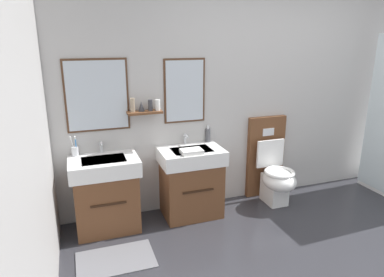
{
  "coord_description": "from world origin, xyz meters",
  "views": [
    {
      "loc": [
        -2.15,
        -1.85,
        1.92
      ],
      "look_at": [
        -1.02,
        1.4,
        0.9
      ],
      "focal_mm": 32.47,
      "sensor_mm": 36.0,
      "label": 1
    }
  ],
  "objects_px": {
    "soap_dispenser": "(208,135)",
    "folded_hand_towel": "(192,151)",
    "toilet": "(272,171)",
    "vanity_sink_left": "(106,192)",
    "vanity_sink_right": "(191,181)",
    "toothbrush_cup": "(75,151)"
  },
  "relations": [
    {
      "from": "vanity_sink_left",
      "to": "vanity_sink_right",
      "type": "height_order",
      "value": "same"
    },
    {
      "from": "soap_dispenser",
      "to": "folded_hand_towel",
      "type": "xyz_separation_m",
      "value": [
        -0.31,
        -0.33,
        -0.06
      ]
    },
    {
      "from": "vanity_sink_right",
      "to": "toilet",
      "type": "bearing_deg",
      "value": 0.46
    },
    {
      "from": "vanity_sink_left",
      "to": "toilet",
      "type": "relative_size",
      "value": 0.76
    },
    {
      "from": "folded_hand_towel",
      "to": "vanity_sink_right",
      "type": "bearing_deg",
      "value": 74.89
    },
    {
      "from": "toilet",
      "to": "soap_dispenser",
      "type": "bearing_deg",
      "value": 167.33
    },
    {
      "from": "vanity_sink_left",
      "to": "toothbrush_cup",
      "type": "xyz_separation_m",
      "value": [
        -0.26,
        0.17,
        0.42
      ]
    },
    {
      "from": "vanity_sink_right",
      "to": "toothbrush_cup",
      "type": "relative_size",
      "value": 3.67
    },
    {
      "from": "vanity_sink_left",
      "to": "vanity_sink_right",
      "type": "distance_m",
      "value": 0.91
    },
    {
      "from": "vanity_sink_left",
      "to": "soap_dispenser",
      "type": "relative_size",
      "value": 4.02
    },
    {
      "from": "vanity_sink_left",
      "to": "vanity_sink_right",
      "type": "xyz_separation_m",
      "value": [
        0.91,
        0.0,
        0.0
      ]
    },
    {
      "from": "vanity_sink_right",
      "to": "soap_dispenser",
      "type": "xyz_separation_m",
      "value": [
        0.27,
        0.18,
        0.45
      ]
    },
    {
      "from": "vanity_sink_left",
      "to": "toothbrush_cup",
      "type": "height_order",
      "value": "toothbrush_cup"
    },
    {
      "from": "vanity_sink_left",
      "to": "toothbrush_cup",
      "type": "distance_m",
      "value": 0.52
    },
    {
      "from": "toothbrush_cup",
      "to": "folded_hand_towel",
      "type": "distance_m",
      "value": 1.17
    },
    {
      "from": "vanity_sink_left",
      "to": "folded_hand_towel",
      "type": "relative_size",
      "value": 3.47
    },
    {
      "from": "vanity_sink_right",
      "to": "soap_dispenser",
      "type": "relative_size",
      "value": 4.02
    },
    {
      "from": "toilet",
      "to": "toothbrush_cup",
      "type": "xyz_separation_m",
      "value": [
        -2.2,
        0.16,
        0.44
      ]
    },
    {
      "from": "toilet",
      "to": "folded_hand_towel",
      "type": "relative_size",
      "value": 4.55
    },
    {
      "from": "toilet",
      "to": "toothbrush_cup",
      "type": "height_order",
      "value": "toilet"
    },
    {
      "from": "toilet",
      "to": "folded_hand_towel",
      "type": "xyz_separation_m",
      "value": [
        -1.07,
        -0.16,
        0.41
      ]
    },
    {
      "from": "soap_dispenser",
      "to": "folded_hand_towel",
      "type": "bearing_deg",
      "value": -133.26
    }
  ]
}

